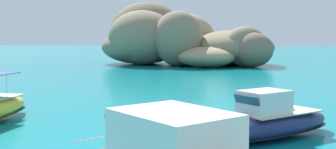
% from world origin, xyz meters
% --- Properties ---
extents(islet_large, '(22.54, 22.19, 11.22)m').
position_xyz_m(islet_large, '(-8.08, 62.58, 4.63)').
color(islet_large, '#756651').
rests_on(islet_large, ground).
extents(islet_small, '(20.28, 22.10, 6.63)m').
position_xyz_m(islet_small, '(5.73, 59.34, 2.85)').
color(islet_small, '#84755B').
rests_on(islet_small, ground).
extents(motorboat_navy, '(8.02, 7.12, 2.44)m').
position_xyz_m(motorboat_navy, '(4.19, 7.13, 0.82)').
color(motorboat_navy, navy).
rests_on(motorboat_navy, ground).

